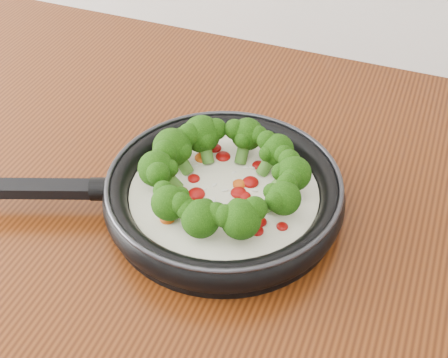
% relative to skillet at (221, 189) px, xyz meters
% --- Properties ---
extents(skillet, '(0.49, 0.38, 0.09)m').
position_rel_skillet_xyz_m(skillet, '(0.00, 0.00, 0.00)').
color(skillet, black).
rests_on(skillet, counter).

